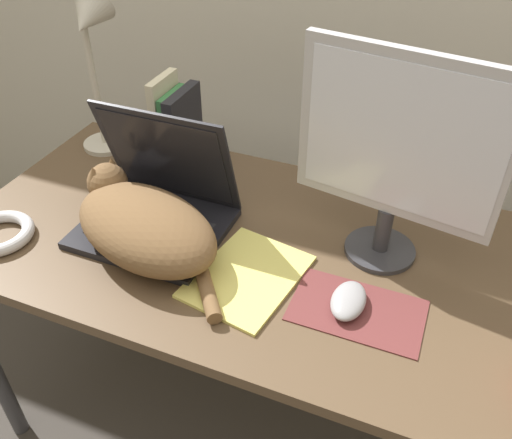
# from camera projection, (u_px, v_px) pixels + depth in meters

# --- Properties ---
(desk) EXTENTS (1.45, 0.72, 0.73)m
(desk) POSITION_uv_depth(u_px,v_px,m) (261.00, 267.00, 1.30)
(desk) COLOR brown
(desk) RESTS_ON ground_plane
(laptop) EXTENTS (0.34, 0.28, 0.29)m
(laptop) POSITION_uv_depth(u_px,v_px,m) (158.00, 206.00, 1.29)
(laptop) COLOR black
(laptop) RESTS_ON desk
(cat) EXTENTS (0.46, 0.33, 0.15)m
(cat) POSITION_uv_depth(u_px,v_px,m) (144.00, 225.00, 1.20)
(cat) COLOR brown
(cat) RESTS_ON desk
(external_monitor) EXTENTS (0.43, 0.16, 0.47)m
(external_monitor) POSITION_uv_depth(u_px,v_px,m) (398.00, 151.00, 1.08)
(external_monitor) COLOR #333338
(external_monitor) RESTS_ON desk
(mousepad) EXTENTS (0.27, 0.16, 0.00)m
(mousepad) POSITION_uv_depth(u_px,v_px,m) (357.00, 310.00, 1.10)
(mousepad) COLOR brown
(mousepad) RESTS_ON desk
(computer_mouse) EXTENTS (0.07, 0.11, 0.03)m
(computer_mouse) POSITION_uv_depth(u_px,v_px,m) (348.00, 301.00, 1.09)
(computer_mouse) COLOR #99999E
(computer_mouse) RESTS_ON mousepad
(book_row) EXTENTS (0.08, 0.16, 0.25)m
(book_row) POSITION_uv_depth(u_px,v_px,m) (176.00, 126.00, 1.48)
(book_row) COLOR beige
(book_row) RESTS_ON desk
(desk_lamp) EXTENTS (0.17, 0.17, 0.47)m
(desk_lamp) POSITION_uv_depth(u_px,v_px,m) (91.00, 48.00, 1.39)
(desk_lamp) COLOR beige
(desk_lamp) RESTS_ON desk
(notepad) EXTENTS (0.24, 0.29, 0.01)m
(notepad) POSITION_uv_depth(u_px,v_px,m) (247.00, 276.00, 1.17)
(notepad) COLOR #E5DB6B
(notepad) RESTS_ON desk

